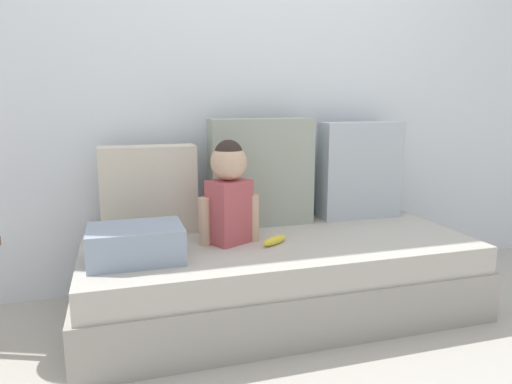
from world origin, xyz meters
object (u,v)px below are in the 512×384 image
couch (280,277)px  folded_blanket (136,243)px  throw_pillow_left (149,190)px  toddler (229,190)px  banana (275,240)px  throw_pillow_right (360,170)px  throw_pillow_center (261,172)px

couch → folded_blanket: 0.75m
couch → folded_blanket: size_ratio=4.88×
throw_pillow_left → toddler: 0.46m
toddler → banana: (0.20, -0.09, -0.24)m
throw_pillow_right → folded_blanket: throw_pillow_right is taller
couch → throw_pillow_center: throw_pillow_center is taller
throw_pillow_right → banana: (-0.65, -0.38, -0.26)m
throw_pillow_center → folded_blanket: bearing=-148.8°
throw_pillow_center → throw_pillow_right: bearing=0.0°
throw_pillow_right → toddler: (-0.86, -0.28, -0.02)m
throw_pillow_center → folded_blanket: size_ratio=1.46×
throw_pillow_center → banana: bearing=-97.3°
throw_pillow_left → throw_pillow_center: (0.61, 0.00, 0.07)m
throw_pillow_left → throw_pillow_center: 0.61m
throw_pillow_left → toddler: size_ratio=0.96×
toddler → banana: size_ratio=2.95×
throw_pillow_right → toddler: throw_pillow_right is taller
folded_blanket → throw_pillow_left: bearing=77.8°
throw_pillow_right → throw_pillow_left: bearing=180.0°
couch → folded_blanket: bearing=-171.5°
couch → toddler: toddler is taller
throw_pillow_right → toddler: size_ratio=1.11×
throw_pillow_left → folded_blanket: (-0.09, -0.42, -0.15)m
couch → throw_pillow_right: bearing=27.7°
throw_pillow_left → toddler: toddler is taller
couch → toddler: 0.52m
throw_pillow_left → folded_blanket: size_ratio=1.21×
throw_pillow_center → toddler: (-0.25, -0.28, -0.03)m
couch → throw_pillow_right: size_ratio=3.50×
throw_pillow_center → throw_pillow_right: throw_pillow_center is taller
couch → toddler: size_ratio=3.90×
couch → banana: banana is taller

